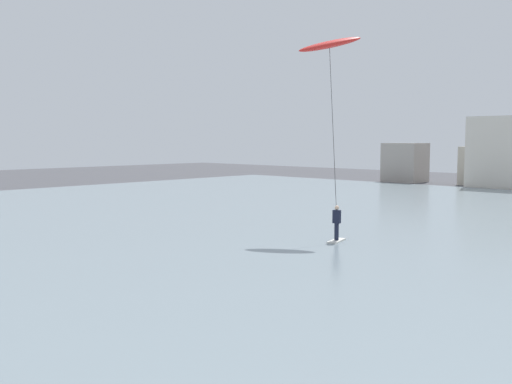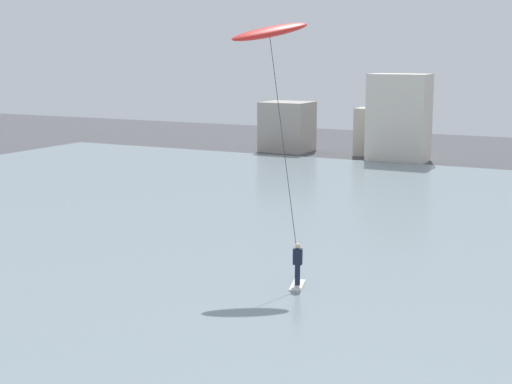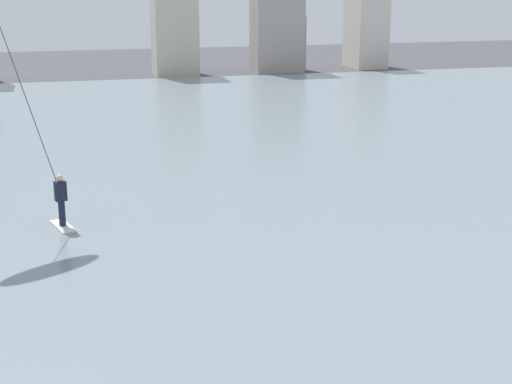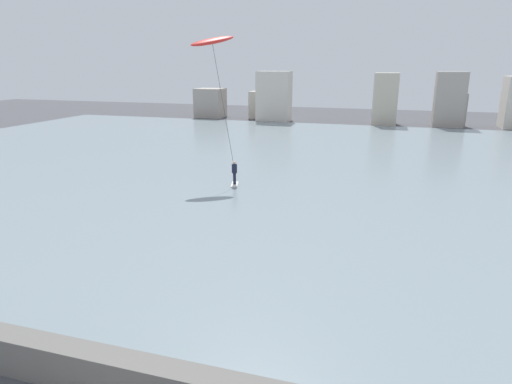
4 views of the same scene
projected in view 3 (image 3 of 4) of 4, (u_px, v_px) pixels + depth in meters
The scene contains 2 objects.
water_bay at pixel (170, 164), 31.59m from camera, with size 84.00×52.00×0.10m, color gray.
far_shore_buildings at pixel (118, 35), 57.65m from camera, with size 45.22×5.41×7.04m.
Camera 3 is at (-4.23, -0.55, 7.55)m, focal length 54.67 mm.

